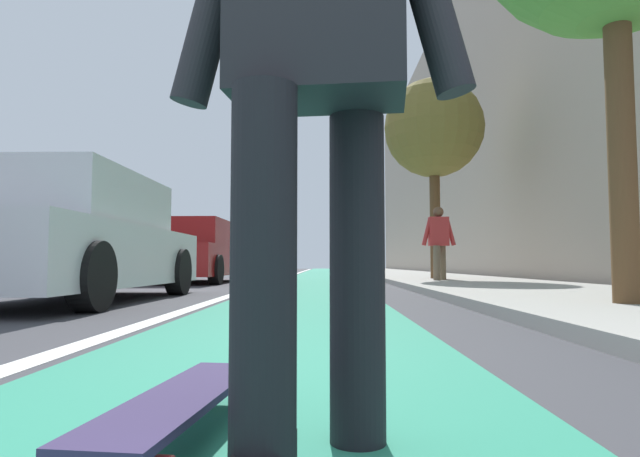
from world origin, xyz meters
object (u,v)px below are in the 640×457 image
skater_person (317,53)px  parked_car_mid (194,253)px  pedestrian_distant (439,240)px  skateboard (181,402)px  traffic_light (291,208)px  street_tree_mid (434,129)px  parked_car_near (74,241)px

skater_person → parked_car_mid: (11.60, 3.14, -0.23)m
skater_person → pedestrian_distant: 10.34m
skateboard → traffic_light: size_ratio=0.18×
traffic_light → parked_car_mid: bearing=173.9°
skater_person → pedestrian_distant: (10.05, -2.42, 0.01)m
pedestrian_distant → skater_person: bearing=166.5°
street_tree_mid → skateboard: bearing=165.2°
street_tree_mid → parked_car_mid: bearing=87.7°
skateboard → street_tree_mid: street_tree_mid is taller
skateboard → street_tree_mid: size_ratio=0.18×
parked_car_mid → skater_person: bearing=-164.8°
skater_person → street_tree_mid: bearing=-12.9°
street_tree_mid → parked_car_near: bearing=138.8°
parked_car_mid → traffic_light: (13.49, -1.43, 2.52)m
skateboard → parked_car_mid: 11.80m
street_tree_mid → pedestrian_distant: bearing=171.5°
skater_person → parked_car_near: (5.02, 2.94, -0.22)m
parked_car_near → skater_person: bearing=-149.6°
skater_person → traffic_light: size_ratio=0.35×
skateboard → parked_car_mid: bearing=13.7°
skateboard → pedestrian_distant: bearing=-15.6°
street_tree_mid → traffic_light: bearing=17.5°
parked_car_near → traffic_light: traffic_light is taller
skateboard → skater_person: skater_person is taller
parked_car_near → traffic_light: (20.07, -1.23, 2.52)m
parked_car_mid → parked_car_near: bearing=-178.2°
parked_car_near → traffic_light: size_ratio=0.95×
skater_person → traffic_light: bearing=3.9°
skater_person → street_tree_mid: size_ratio=0.34×
parked_car_mid → skateboard: bearing=-166.3°
skateboard → street_tree_mid: bearing=-14.8°
skater_person → traffic_light: (25.09, 1.71, 2.30)m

